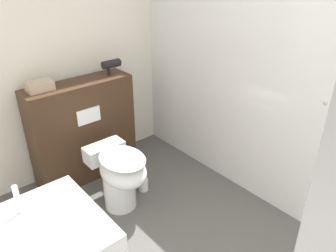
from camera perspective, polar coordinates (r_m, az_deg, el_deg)
The scene contains 7 objects.
wall_back at distance 3.21m, azimuth -14.65°, elevation 14.12°, with size 8.00×0.06×2.50m.
partition_panel at distance 3.18m, azimuth -14.48°, elevation -0.83°, with size 0.97×0.30×0.97m.
shower_glass at distance 2.93m, azimuth 9.21°, elevation 10.40°, with size 0.04×1.96×2.20m.
toilet at distance 2.77m, azimuth -8.41°, elevation -8.36°, with size 0.35×0.59×0.54m.
hair_drier at distance 3.10m, azimuth -9.73°, elevation 10.59°, with size 0.21×0.07×0.14m.
folded_towel at distance 2.88m, azimuth -21.44°, elevation 6.51°, with size 0.20×0.14×0.08m.
spare_toilet_roll at distance 3.10m, azimuth -4.33°, elevation -10.13°, with size 0.09×0.09×0.12m.
Camera 1 is at (-1.37, -0.63, 1.94)m, focal length 35.00 mm.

